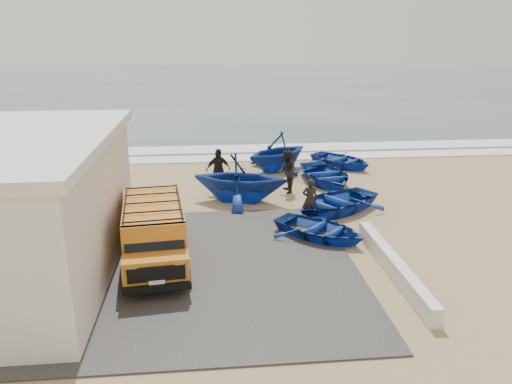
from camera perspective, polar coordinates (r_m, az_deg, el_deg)
name	(u,v)px	position (r m, az deg, el deg)	size (l,w,h in m)	color
ground	(225,241)	(17.71, -3.53, -5.66)	(160.00, 160.00, 0.00)	tan
slab	(164,269)	(15.95, -10.51, -8.63)	(12.00, 10.00, 0.05)	#3D3B38
ocean	(209,84)	(72.59, -5.36, 12.18)	(180.00, 88.00, 0.01)	#385166
surf_line	(217,159)	(29.10, -4.49, 3.82)	(180.00, 1.60, 0.06)	white
surf_wash	(216,149)	(31.54, -4.60, 4.89)	(180.00, 2.20, 0.04)	white
parapet	(394,266)	(15.87, 15.47, -8.14)	(0.35, 6.00, 0.55)	silver
van	(154,232)	(15.97, -11.55, -4.49)	(2.33, 4.87, 2.02)	orange
boat_near_left	(320,229)	(17.96, 7.29, -4.21)	(2.46, 3.44, 0.71)	#13399C
boat_near_right	(335,202)	(20.65, 9.05, -1.10)	(2.94, 4.11, 0.85)	#13399C
boat_mid_left	(240,178)	(21.47, -1.84, 1.64)	(3.49, 4.04, 2.13)	#13399C
boat_mid_right	(325,175)	(24.48, 7.90, 1.99)	(3.01, 4.22, 0.87)	#13399C
boat_far_left	(278,152)	(26.41, 2.48, 4.64)	(3.38, 3.92, 2.06)	#13399C
boat_far_right	(341,160)	(27.66, 9.68, 3.62)	(2.62, 3.67, 0.76)	#13399C
fisherman_front	(310,199)	(19.55, 6.18, -0.83)	(0.60, 0.40, 1.66)	black
fisherman_middle	(287,172)	(22.76, 3.55, 2.35)	(0.96, 0.75, 1.97)	black
fisherman_back	(218,170)	(23.00, -4.35, 2.53)	(1.17, 0.49, 2.00)	black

